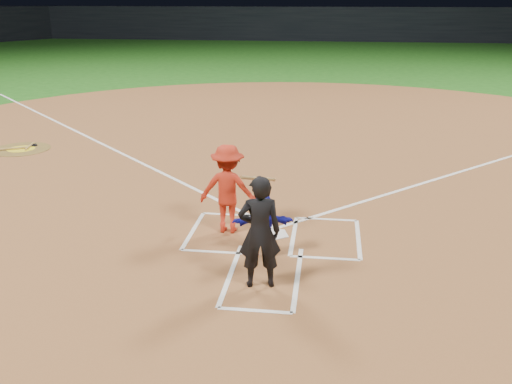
# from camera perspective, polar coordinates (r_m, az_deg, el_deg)

# --- Properties ---
(ground) EXTENTS (120.00, 120.00, 0.00)m
(ground) POSITION_cam_1_polar(r_m,az_deg,el_deg) (10.95, 1.84, -4.33)
(ground) COLOR #1A5314
(ground) RESTS_ON ground
(home_plate_dirt) EXTENTS (28.00, 28.00, 0.01)m
(home_plate_dirt) POSITION_cam_1_polar(r_m,az_deg,el_deg) (16.60, 3.92, 3.92)
(home_plate_dirt) COLOR brown
(home_plate_dirt) RESTS_ON ground
(stadium_wall_far) EXTENTS (80.00, 1.20, 3.20)m
(stadium_wall_far) POSITION_cam_1_polar(r_m,az_deg,el_deg) (58.07, 6.81, 16.34)
(stadium_wall_far) COLOR black
(stadium_wall_far) RESTS_ON ground
(home_plate) EXTENTS (0.60, 0.60, 0.02)m
(home_plate) POSITION_cam_1_polar(r_m,az_deg,el_deg) (10.94, 1.84, -4.23)
(home_plate) COLOR silver
(home_plate) RESTS_ON home_plate_dirt
(on_deck_circle) EXTENTS (1.70, 1.70, 0.01)m
(on_deck_circle) POSITION_cam_1_polar(r_m,az_deg,el_deg) (18.31, -22.45, 3.98)
(on_deck_circle) COLOR brown
(on_deck_circle) RESTS_ON home_plate_dirt
(on_deck_logo) EXTENTS (0.80, 0.80, 0.00)m
(on_deck_logo) POSITION_cam_1_polar(r_m,az_deg,el_deg) (18.31, -22.45, 4.01)
(on_deck_logo) COLOR yellow
(on_deck_logo) RESTS_ON on_deck_circle
(on_deck_bat_a) EXTENTS (0.22, 0.84, 0.06)m
(on_deck_bat_a) POSITION_cam_1_polar(r_m,az_deg,el_deg) (18.44, -21.68, 4.30)
(on_deck_bat_a) COLOR #AA833E
(on_deck_bat_a) RESTS_ON on_deck_circle
(on_deck_bat_b) EXTENTS (0.77, 0.45, 0.06)m
(on_deck_bat_b) POSITION_cam_1_polar(r_m,az_deg,el_deg) (18.32, -23.16, 4.02)
(on_deck_bat_b) COLOR olive
(on_deck_bat_b) RESTS_ON on_deck_circle
(bat_weight_donut) EXTENTS (0.19, 0.19, 0.05)m
(bat_weight_donut) POSITION_cam_1_polar(r_m,az_deg,el_deg) (18.55, -21.33, 4.40)
(bat_weight_donut) COLOR black
(bat_weight_donut) RESTS_ON on_deck_circle
(catcher) EXTENTS (1.12, 0.55, 1.16)m
(catcher) POSITION_cam_1_polar(r_m,az_deg,el_deg) (9.85, 0.72, -3.36)
(catcher) COLOR #13149E
(catcher) RESTS_ON home_plate_dirt
(umpire) EXTENTS (0.73, 0.56, 1.81)m
(umpire) POSITION_cam_1_polar(r_m,az_deg,el_deg) (8.74, 0.36, -4.04)
(umpire) COLOR black
(umpire) RESTS_ON home_plate_dirt
(chalk_markings) EXTENTS (28.35, 17.32, 0.01)m
(chalk_markings) POSITION_cam_1_polar(r_m,az_deg,el_deg) (15.92, 3.75, 3.28)
(chalk_markings) COLOR white
(chalk_markings) RESTS_ON home_plate_dirt
(batter_at_plate) EXTENTS (1.47, 0.82, 1.72)m
(batter_at_plate) POSITION_cam_1_polar(r_m,az_deg,el_deg) (10.82, -2.82, 0.32)
(batter_at_plate) COLOR red
(batter_at_plate) RESTS_ON home_plate_dirt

